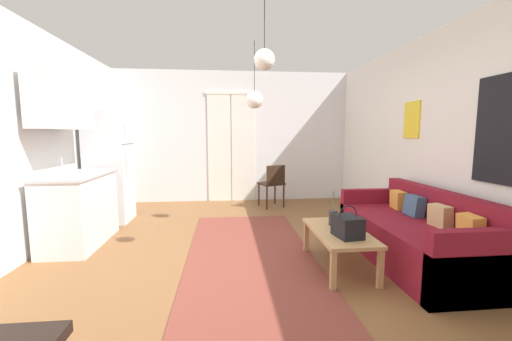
% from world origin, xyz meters
% --- Properties ---
extents(ground_plane, '(5.35, 7.23, 0.10)m').
position_xyz_m(ground_plane, '(0.00, 0.00, -0.05)').
color(ground_plane, brown).
extents(wall_back, '(4.95, 0.13, 2.67)m').
position_xyz_m(wall_back, '(-0.00, 3.36, 1.33)').
color(wall_back, silver).
rests_on(wall_back, ground_plane).
extents(wall_right, '(0.12, 6.83, 2.67)m').
position_xyz_m(wall_right, '(2.42, -0.00, 1.34)').
color(wall_right, white).
rests_on(wall_right, ground_plane).
extents(area_rug, '(1.43, 3.47, 0.01)m').
position_xyz_m(area_rug, '(0.10, 0.22, 0.01)').
color(area_rug, brown).
rests_on(area_rug, ground_plane).
extents(couch, '(0.84, 1.91, 0.79)m').
position_xyz_m(couch, '(1.90, -0.03, 0.28)').
color(couch, maroon).
rests_on(couch, ground_plane).
extents(coffee_table, '(0.52, 1.00, 0.40)m').
position_xyz_m(coffee_table, '(1.00, -0.10, 0.35)').
color(coffee_table, tan).
rests_on(coffee_table, ground_plane).
extents(bamboo_vase, '(0.10, 0.10, 0.38)m').
position_xyz_m(bamboo_vase, '(1.00, 0.10, 0.48)').
color(bamboo_vase, '#2D2D33').
rests_on(bamboo_vase, coffee_table).
extents(handbag, '(0.26, 0.30, 0.31)m').
position_xyz_m(handbag, '(1.00, -0.30, 0.51)').
color(handbag, black).
rests_on(handbag, coffee_table).
extents(refrigerator, '(0.62, 0.59, 1.76)m').
position_xyz_m(refrigerator, '(-2.01, 1.96, 0.88)').
color(refrigerator, white).
rests_on(refrigerator, ground_plane).
extents(kitchen_counter, '(0.59, 1.15, 2.15)m').
position_xyz_m(kitchen_counter, '(-2.05, 0.90, 0.83)').
color(kitchen_counter, silver).
rests_on(kitchen_counter, ground_plane).
extents(accent_chair, '(0.53, 0.52, 0.82)m').
position_xyz_m(accent_chair, '(0.72, 2.62, 0.48)').
color(accent_chair, black).
rests_on(accent_chair, ground_plane).
extents(pendant_lamp_near, '(0.20, 0.20, 0.66)m').
position_xyz_m(pendant_lamp_near, '(0.21, -0.04, 2.11)').
color(pendant_lamp_near, black).
extents(pendant_lamp_far, '(0.24, 0.24, 0.92)m').
position_xyz_m(pendant_lamp_far, '(0.24, 1.26, 1.87)').
color(pendant_lamp_far, black).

